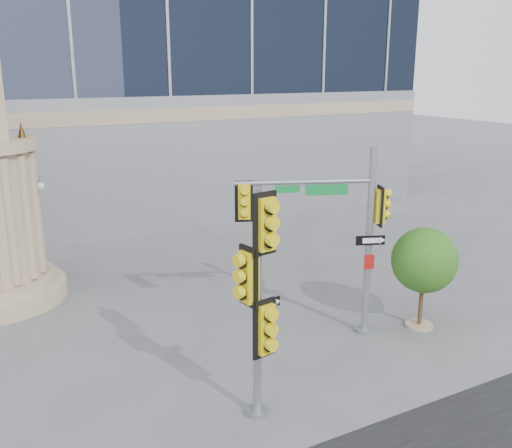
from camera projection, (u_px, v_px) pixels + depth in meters
name	position (u px, v px, depth m)	size (l,w,h in m)	color
ground	(307.00, 383.00, 13.44)	(120.00, 120.00, 0.00)	#545456
main_signal_pole	(336.00, 222.00, 15.09)	(3.81, 1.84, 5.19)	slate
secondary_signal_pole	(259.00, 289.00, 11.33)	(0.91, 0.66, 4.98)	slate
street_tree	(425.00, 263.00, 15.90)	(1.88, 1.83, 2.92)	gray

